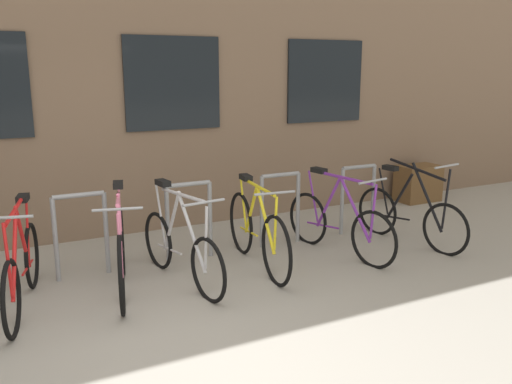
{
  "coord_description": "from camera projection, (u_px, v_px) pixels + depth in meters",
  "views": [
    {
      "loc": [
        -1.13,
        -3.79,
        2.18
      ],
      "look_at": [
        1.62,
        1.6,
        0.79
      ],
      "focal_mm": 38.09,
      "sensor_mm": 36.0,
      "label": 1
    }
  ],
  "objects": [
    {
      "name": "bike_rack",
      "position": [
        137.0,
        220.0,
        5.94
      ],
      "size": [
        6.57,
        0.05,
        0.92
      ],
      "color": "gray",
      "rests_on": "ground"
    },
    {
      "name": "bicycle_black",
      "position": [
        410.0,
        215.0,
        6.83
      ],
      "size": [
        0.46,
        1.68,
        1.09
      ],
      "color": "black",
      "rests_on": "ground"
    },
    {
      "name": "bicycle_yellow",
      "position": [
        257.0,
        232.0,
        6.02
      ],
      "size": [
        0.44,
        1.82,
        1.0
      ],
      "color": "black",
      "rests_on": "ground"
    },
    {
      "name": "bicycle_silver",
      "position": [
        181.0,
        248.0,
        5.57
      ],
      "size": [
        0.44,
        1.73,
        1.04
      ],
      "color": "black",
      "rests_on": "ground"
    },
    {
      "name": "bicycle_pink",
      "position": [
        121.0,
        252.0,
        5.36
      ],
      "size": [
        0.55,
        1.71,
        1.06
      ],
      "color": "black",
      "rests_on": "ground"
    },
    {
      "name": "ground_plane",
      "position": [
        166.0,
        351.0,
        4.28
      ],
      "size": [
        42.0,
        42.0,
        0.0
      ],
      "primitive_type": "plane",
      "color": "#9E998E"
    },
    {
      "name": "bicycle_red",
      "position": [
        22.0,
        269.0,
        4.97
      ],
      "size": [
        0.55,
        1.73,
        1.03
      ],
      "color": "black",
      "rests_on": "ground"
    },
    {
      "name": "planter_box",
      "position": [
        418.0,
        183.0,
        9.03
      ],
      "size": [
        0.7,
        0.44,
        0.6
      ],
      "primitive_type": "cube",
      "color": "brown",
      "rests_on": "ground"
    },
    {
      "name": "bicycle_purple",
      "position": [
        339.0,
        224.0,
        6.43
      ],
      "size": [
        0.48,
        1.72,
        1.01
      ],
      "color": "black",
      "rests_on": "ground"
    },
    {
      "name": "storefront_building",
      "position": [
        37.0,
        13.0,
        9.63
      ],
      "size": [
        28.0,
        7.6,
        6.24
      ],
      "color": "#7A604C",
      "rests_on": "ground"
    }
  ]
}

